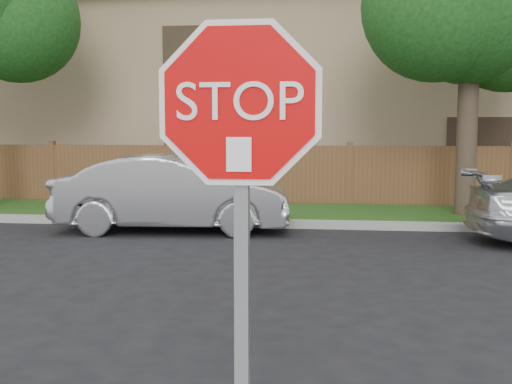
# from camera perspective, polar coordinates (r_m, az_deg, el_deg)

# --- Properties ---
(far_curb) EXTENTS (70.00, 0.30, 0.15)m
(far_curb) POSITION_cam_1_polar(r_m,az_deg,el_deg) (12.41, 9.36, -3.12)
(far_curb) COLOR gray
(far_curb) RESTS_ON ground
(grass_strip) EXTENTS (70.00, 3.00, 0.12)m
(grass_strip) POSITION_cam_1_polar(r_m,az_deg,el_deg) (14.04, 9.07, -2.11)
(grass_strip) COLOR #1E4714
(grass_strip) RESTS_ON ground
(fence) EXTENTS (70.00, 0.12, 1.60)m
(fence) POSITION_cam_1_polar(r_m,az_deg,el_deg) (15.55, 8.89, 1.43)
(fence) COLOR brown
(fence) RESTS_ON ground
(apartment_building) EXTENTS (35.20, 9.20, 7.20)m
(apartment_building) POSITION_cam_1_polar(r_m,az_deg,el_deg) (21.15, 8.48, 10.04)
(apartment_building) COLOR tan
(apartment_building) RESTS_ON ground
(stop_sign) EXTENTS (1.01, 0.13, 2.55)m
(stop_sign) POSITION_cam_1_polar(r_m,az_deg,el_deg) (2.65, -1.50, 1.47)
(stop_sign) COLOR gray
(stop_sign) RESTS_ON sidewalk_near
(sedan_left) EXTENTS (4.70, 1.95, 1.51)m
(sedan_left) POSITION_cam_1_polar(r_m,az_deg,el_deg) (11.99, -7.82, -0.13)
(sedan_left) COLOR #A0A0A4
(sedan_left) RESTS_ON ground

